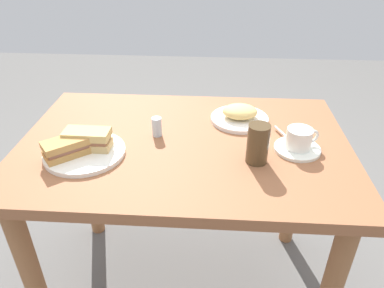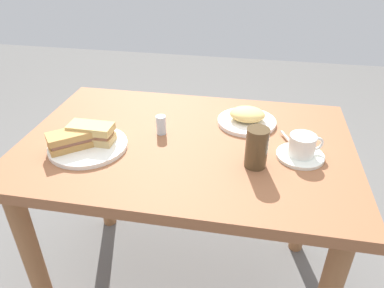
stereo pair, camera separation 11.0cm
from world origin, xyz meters
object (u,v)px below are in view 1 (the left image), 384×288
object	(u,v)px
side_plate	(239,119)
coffee_cup	(300,138)
sandwich_plate	(85,153)
spoon	(285,135)
drinking_glass	(258,144)
coffee_saucer	(297,149)
sandwich_front	(88,139)
sandwich_back	(67,147)
salt_shaker	(157,127)
dining_table	(184,170)

from	to	relation	value
side_plate	coffee_cup	bearing A→B (deg)	132.97
sandwich_plate	spoon	xyz separation A→B (m)	(-0.62, -0.14, 0.01)
drinking_glass	coffee_saucer	bearing A→B (deg)	-152.50
sandwich_front	sandwich_back	size ratio (longest dim) A/B	0.94
spoon	side_plate	world-z (taller)	spoon
sandwich_plate	salt_shaker	bearing A→B (deg)	-147.30
sandwich_plate	salt_shaker	world-z (taller)	salt_shaker
sandwich_plate	sandwich_back	size ratio (longest dim) A/B	1.65
coffee_cup	drinking_glass	bearing A→B (deg)	27.41
coffee_saucer	drinking_glass	bearing A→B (deg)	27.50
sandwich_plate	spoon	distance (m)	0.64
spoon	side_plate	bearing A→B (deg)	-39.33
side_plate	salt_shaker	size ratio (longest dim) A/B	3.16
sandwich_back	coffee_saucer	world-z (taller)	sandwich_back
dining_table	salt_shaker	world-z (taller)	salt_shaker
coffee_saucer	spoon	bearing A→B (deg)	-67.79
side_plate	drinking_glass	size ratio (longest dim) A/B	1.69
coffee_cup	side_plate	world-z (taller)	coffee_cup
sandwich_front	coffee_cup	bearing A→B (deg)	-175.59
sandwich_plate	dining_table	bearing A→B (deg)	-161.36
sandwich_front	spoon	world-z (taller)	sandwich_front
sandwich_plate	coffee_cup	size ratio (longest dim) A/B	2.33
side_plate	spoon	bearing A→B (deg)	140.67
drinking_glass	side_plate	bearing A→B (deg)	-81.53
sandwich_back	drinking_glass	size ratio (longest dim) A/B	1.22
salt_shaker	coffee_saucer	bearing A→B (deg)	172.00
spoon	salt_shaker	bearing A→B (deg)	0.81
sandwich_front	spoon	size ratio (longest dim) A/B	1.45
coffee_saucer	sandwich_plate	bearing A→B (deg)	5.93
spoon	coffee_cup	bearing A→B (deg)	113.66
sandwich_plate	coffee_saucer	xyz separation A→B (m)	(-0.65, -0.07, -0.00)
dining_table	side_plate	distance (m)	0.27
dining_table	sandwich_back	size ratio (longest dim) A/B	7.19
spoon	side_plate	distance (m)	0.18
spoon	drinking_glass	size ratio (longest dim) A/B	0.79
dining_table	coffee_saucer	world-z (taller)	coffee_saucer
sandwich_back	coffee_saucer	size ratio (longest dim) A/B	1.04
sandwich_back	coffee_cup	distance (m)	0.70
sandwich_plate	salt_shaker	distance (m)	0.24
coffee_cup	dining_table	bearing A→B (deg)	-5.02
coffee_cup	salt_shaker	size ratio (longest dim) A/B	1.63
side_plate	salt_shaker	bearing A→B (deg)	23.86
spoon	sandwich_front	bearing A→B (deg)	10.87
dining_table	drinking_glass	size ratio (longest dim) A/B	8.80
salt_shaker	drinking_glass	distance (m)	0.34
sandwich_back	drinking_glass	bearing A→B (deg)	-177.58
sandwich_front	coffee_cup	distance (m)	0.64
drinking_glass	sandwich_back	bearing A→B (deg)	2.42
sandwich_back	coffee_cup	bearing A→B (deg)	-172.32
sandwich_plate	sandwich_back	world-z (taller)	sandwich_back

